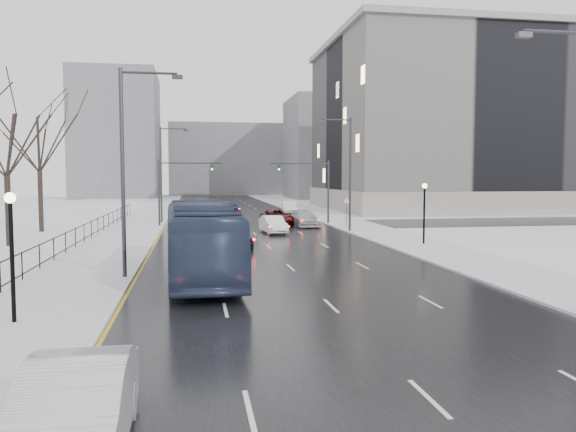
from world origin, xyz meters
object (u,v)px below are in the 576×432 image
mast_signal_right (318,184)px  sedan_right_cross (276,217)px  tree_park_e (42,233)px  sedan_center_far (229,207)px  sedan_right_distant (289,207)px  lamppost_r_mid (424,204)px  streetlight_l_near (127,162)px  tree_park_d (10,247)px  sedan_center_near (235,236)px  lamppost_l (11,238)px  streetlight_l_far (163,169)px  no_uturn_sign (346,204)px  bus (201,240)px  streetlight_r_mid (348,168)px  sedan_right_far (305,219)px  mast_signal_left (170,185)px  sedan_left_near (73,413)px  sedan_right_near (273,225)px

mast_signal_right → sedan_right_cross: 5.36m
tree_park_e → sedan_right_cross: 21.74m
sedan_center_far → tree_park_e: bearing=-136.7°
mast_signal_right → sedan_right_distant: bearing=90.4°
lamppost_r_mid → mast_signal_right: size_ratio=0.66×
streetlight_l_near → tree_park_d: bearing=124.5°
sedan_center_near → lamppost_l: bearing=-122.1°
streetlight_l_far → lamppost_l: streetlight_l_far is taller
sedan_right_cross → sedan_right_distant: (4.10, 16.26, 0.05)m
tree_park_d → tree_park_e: size_ratio=0.93×
no_uturn_sign → bus: bus is taller
streetlight_r_mid → sedan_right_distant: bearing=92.3°
tree_park_e → streetlight_l_near: (10.03, -24.00, 5.62)m
streetlight_r_mid → mast_signal_right: bearing=96.0°
tree_park_d → streetlight_l_far: size_ratio=1.25×
sedan_right_far → streetlight_l_far: bearing=151.9°
streetlight_l_near → mast_signal_left: bearing=88.3°
lamppost_l → sedan_left_near: size_ratio=0.83×
lamppost_r_mid → sedan_right_far: lamppost_r_mid is taller
sedan_center_near → streetlight_l_far: bearing=98.1°
lamppost_r_mid → sedan_left_near: 33.10m
tree_park_d → sedan_left_near: size_ratio=2.42×
mast_signal_right → no_uturn_sign: mast_signal_right is taller
sedan_center_near → bus: bearing=-110.2°
streetlight_r_mid → lamppost_l: size_ratio=2.34×
sedan_center_near → sedan_right_distant: bearing=66.6°
mast_signal_right → mast_signal_left: same height
sedan_left_near → sedan_right_far: (12.73, 43.46, -0.09)m
tree_park_d → lamppost_l: 23.21m
tree_park_d → sedan_right_near: size_ratio=2.73×
sedan_right_near → sedan_right_cross: size_ratio=0.82×
tree_park_e → lamppost_l: tree_park_e is taller
no_uturn_sign → sedan_center_far: 23.83m
mast_signal_right → sedan_center_far: mast_signal_right is taller
streetlight_l_near → sedan_right_cross: streetlight_l_near is taller
tree_park_e → sedan_center_far: (17.69, 21.71, 0.88)m
no_uturn_sign → sedan_right_distant: bearing=95.6°
streetlight_l_far → sedan_right_near: bearing=-50.9°
streetlight_r_mid → mast_signal_left: bearing=152.7°
sedan_right_cross → tree_park_d: bearing=-149.8°
mast_signal_left → sedan_right_far: 13.44m
no_uturn_sign → bus: (-14.00, -24.05, -0.43)m
streetlight_r_mid → mast_signal_right: streetlight_r_mid is taller
streetlight_l_far → bus: streetlight_l_far is taller
lamppost_l → streetlight_l_near: bearing=70.5°
tree_park_e → streetlight_r_mid: (26.37, -4.00, 5.62)m
tree_park_e → streetlight_l_near: streetlight_l_near is taller
mast_signal_right → sedan_center_near: mast_signal_right is taller
sedan_left_near → bus: 17.71m
sedan_right_distant → tree_park_e: bearing=-133.8°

